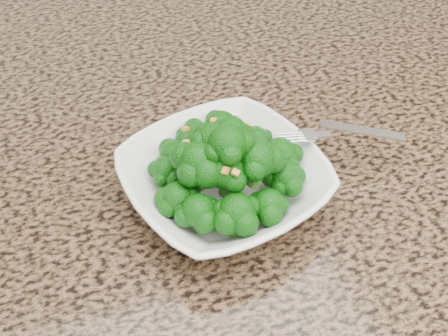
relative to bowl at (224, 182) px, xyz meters
name	(u,v)px	position (x,y,z in m)	size (l,w,h in m)	color
cabinet	(210,325)	(0.01, 0.10, -0.49)	(1.55, 0.95, 0.87)	#342015
granite_counter	(204,152)	(0.01, 0.10, -0.04)	(1.64, 1.04, 0.03)	brown
bowl	(224,182)	(0.00, 0.00, 0.00)	(0.22, 0.22, 0.05)	white
broccoli_pile	(224,140)	(0.00, 0.00, 0.07)	(0.20, 0.20, 0.08)	#0C5309
garlic_topping	(224,110)	(0.00, 0.00, 0.11)	(0.12, 0.12, 0.01)	gold
fork	(324,134)	(0.13, 0.00, 0.03)	(0.18, 0.03, 0.01)	silver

